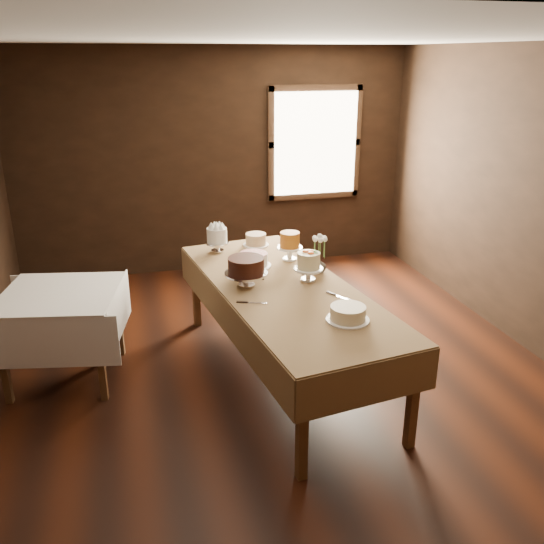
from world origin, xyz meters
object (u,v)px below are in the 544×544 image
Objects in this scene: cake_speckled at (256,240)px; cake_caramel at (290,248)px; cake_flowers at (308,268)px; cake_cream at (348,314)px; cake_chocolate at (246,273)px; cake_server_b at (343,298)px; cake_meringue at (217,241)px; display_table at (284,294)px; side_table at (60,303)px; cake_server_c at (259,273)px; flower_vase at (319,265)px; cake_lattice at (254,260)px; cake_server_d at (304,268)px; cake_server_e at (257,303)px.

cake_speckled is 0.93× the size of cake_caramel.
cake_flowers is 0.85m from cake_cream.
cake_chocolate reaches higher than cake_server_b.
cake_caramel is (0.63, -0.41, 0.01)m from cake_meringue.
display_table is 1.16m from cake_speckled.
side_table is 4.66× the size of cake_server_c.
cake_cream is 1.01m from flower_vase.
cake_cream is 2.38× the size of flower_vase.
cake_flowers is (0.24, 0.09, 0.18)m from display_table.
cake_flowers reaches higher than cake_server_c.
cake_speckled is at bearing 74.83° from cake_lattice.
cake_cream is 1.34× the size of cake_server_c.
cake_lattice is 1.23× the size of cake_flowers.
cake_speckled is at bearing 39.18° from cake_server_d.
cake_chocolate is at bearing 148.29° from cake_server_c.
cake_server_d is (0.42, 0.02, 0.00)m from cake_server_c.
side_table is 1.60m from cake_meringue.
cake_caramel is at bearing 91.56° from cake_cream.
cake_speckled is at bearing 12.80° from cake_meringue.
display_table is 11.93× the size of cake_server_c.
cake_meringue is 0.97m from cake_server_d.
cake_speckled is at bearing 20.42° from side_table.
cake_server_e is at bearing -25.25° from side_table.
display_table is 8.87× the size of cake_cream.
cake_meringue reaches higher than cake_server_c.
cake_cream is at bearing -46.46° from cake_server_b.
cake_chocolate reaches higher than flower_vase.
display_table is at bearing -75.76° from cake_lattice.
flower_vase reaches higher than cake_server_c.
side_table is 2.11m from cake_caramel.
flower_vase is at bearing 32.88° from display_table.
cake_chocolate is 0.34m from cake_server_c.
cake_server_c is (-0.15, -0.79, -0.06)m from cake_speckled.
display_table is 2.56× the size of side_table.
display_table is 0.37m from cake_chocolate.
flower_vase reaches higher than side_table.
cake_flowers is at bearing -0.62° from cake_chocolate.
cake_speckled is 1.10× the size of cake_server_e.
cake_speckled is 1.46m from cake_server_e.
cake_speckled is 1.92m from cake_cream.
cake_server_b is at bearing -141.58° from cake_server_c.
display_table is at bearing -13.71° from side_table.
cake_server_e is at bearing 157.90° from cake_server_d.
cake_server_d is at bearing 157.40° from cake_server_b.
cake_flowers is at bearing -169.93° from cake_server_d.
side_table is 3.44× the size of cake_lattice.
cake_speckled is 1.08m from cake_flowers.
cake_server_c is 1.00× the size of cake_server_e.
cake_meringue is 0.85× the size of cake_lattice.
cake_flowers is 1.10× the size of cake_server_e.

